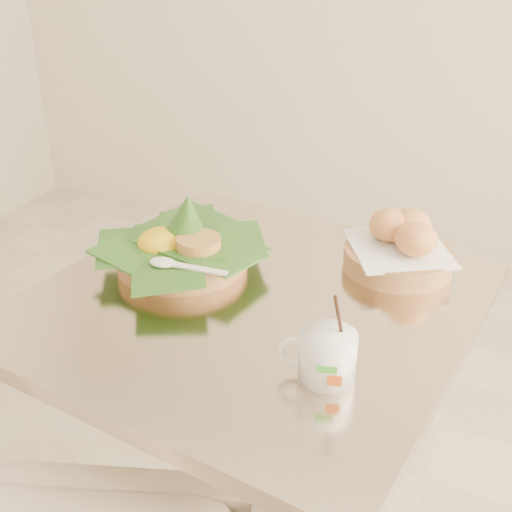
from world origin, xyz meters
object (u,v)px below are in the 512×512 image
at_px(coffee_mug, 326,354).
at_px(rice_basket, 181,244).
at_px(cafe_table, 252,399).
at_px(bread_basket, 401,247).

bearing_deg(coffee_mug, rice_basket, 147.64).
bearing_deg(cafe_table, bread_basket, 44.28).
bearing_deg(rice_basket, bread_basket, 20.78).
xyz_separation_m(cafe_table, rice_basket, (-0.17, 0.06, 0.26)).
relative_size(rice_basket, bread_basket, 1.32).
relative_size(cafe_table, bread_basket, 3.49).
xyz_separation_m(bread_basket, coffee_mug, (-0.03, -0.36, -0.00)).
relative_size(bread_basket, coffee_mug, 1.65).
distance_m(cafe_table, bread_basket, 0.39).
bearing_deg(rice_basket, cafe_table, -20.08).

